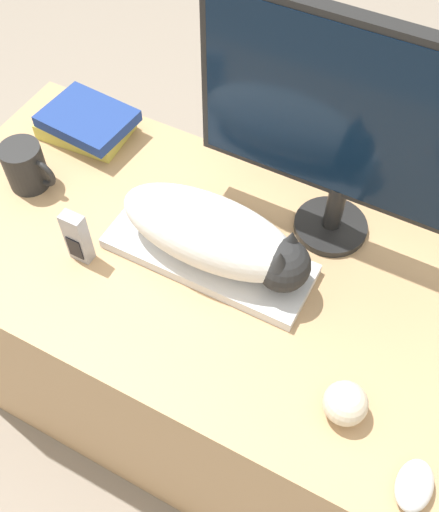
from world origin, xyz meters
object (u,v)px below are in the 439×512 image
(keyboard, at_px, (209,256))
(monitor, at_px, (354,125))
(coffee_mug, at_px, (26,166))
(cat, at_px, (218,236))
(book_stack, at_px, (86,123))
(phone, at_px, (77,238))
(baseball, at_px, (345,403))
(computer_mouse, at_px, (414,485))

(keyboard, xyz_separation_m, monitor, (0.18, 0.18, 0.27))
(monitor, xyz_separation_m, coffee_mug, (-0.62, -0.18, -0.23))
(keyboard, xyz_separation_m, cat, (0.02, 0.00, 0.08))
(coffee_mug, distance_m, book_stack, 0.19)
(phone, xyz_separation_m, book_stack, (-0.19, 0.30, -0.03))
(coffee_mug, height_order, book_stack, coffee_mug)
(keyboard, distance_m, book_stack, 0.46)
(baseball, bearing_deg, book_stack, 154.99)
(computer_mouse, bearing_deg, keyboard, 153.86)
(cat, distance_m, baseball, 0.37)
(keyboard, height_order, phone, phone)
(cat, distance_m, monitor, 0.31)
(keyboard, distance_m, coffee_mug, 0.44)
(computer_mouse, xyz_separation_m, book_stack, (-0.91, 0.42, 0.01))
(cat, relative_size, book_stack, 1.76)
(monitor, distance_m, coffee_mug, 0.69)
(keyboard, relative_size, baseball, 5.57)
(monitor, height_order, coffee_mug, monitor)
(computer_mouse, relative_size, phone, 0.70)
(coffee_mug, bearing_deg, cat, 0.06)
(phone, bearing_deg, coffee_mug, 152.74)
(monitor, height_order, baseball, monitor)
(computer_mouse, xyz_separation_m, coffee_mug, (-0.93, 0.24, 0.03))
(phone, bearing_deg, monitor, 35.67)
(monitor, xyz_separation_m, computer_mouse, (0.30, -0.42, -0.26))
(baseball, xyz_separation_m, book_stack, (-0.77, 0.36, -0.00))
(baseball, distance_m, phone, 0.58)
(keyboard, bearing_deg, cat, 0.00)
(computer_mouse, relative_size, book_stack, 0.39)
(keyboard, height_order, computer_mouse, computer_mouse)
(computer_mouse, bearing_deg, coffee_mug, 165.56)
(cat, relative_size, phone, 3.15)
(monitor, bearing_deg, phone, -144.33)
(coffee_mug, height_order, phone, phone)
(phone, bearing_deg, book_stack, 123.24)
(keyboard, height_order, cat, cat)
(baseball, bearing_deg, cat, 152.11)
(cat, distance_m, book_stack, 0.48)
(keyboard, relative_size, monitor, 0.73)
(keyboard, bearing_deg, book_stack, 156.17)
(cat, bearing_deg, book_stack, 157.20)
(cat, xyz_separation_m, baseball, (0.33, -0.17, -0.05))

